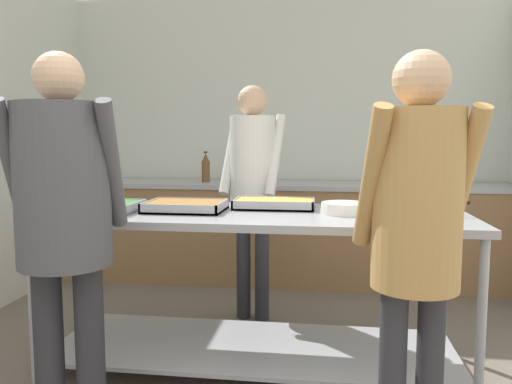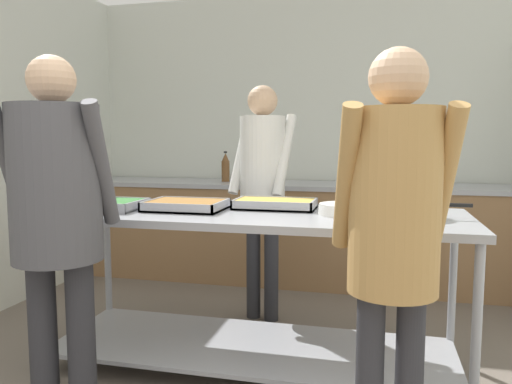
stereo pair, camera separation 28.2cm
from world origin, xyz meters
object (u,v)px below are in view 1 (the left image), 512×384
(cook_behind_counter, at_px, (253,175))
(water_bottle, at_px, (206,168))
(serving_tray_roast, at_px, (186,206))
(serving_tray_greens, at_px, (100,207))
(guest_serving_left, at_px, (64,205))
(serving_tray_vegetables, at_px, (274,204))
(guest_serving_right, at_px, (416,217))
(plate_stack, at_px, (344,208))
(sauce_pan, at_px, (415,207))

(cook_behind_counter, height_order, water_bottle, cook_behind_counter)
(serving_tray_roast, relative_size, water_bottle, 1.53)
(water_bottle, bearing_deg, serving_tray_roast, -79.83)
(serving_tray_greens, bearing_deg, guest_serving_left, -78.30)
(serving_tray_vegetables, bearing_deg, serving_tray_greens, -164.69)
(serving_tray_roast, height_order, water_bottle, water_bottle)
(serving_tray_greens, relative_size, guest_serving_right, 0.26)
(guest_serving_right, height_order, cook_behind_counter, cook_behind_counter)
(serving_tray_roast, bearing_deg, plate_stack, 1.17)
(water_bottle, bearing_deg, cook_behind_counter, -59.98)
(serving_tray_vegetables, bearing_deg, sauce_pan, -12.67)
(serving_tray_greens, relative_size, plate_stack, 1.69)
(serving_tray_roast, xyz_separation_m, guest_serving_right, (1.11, -0.76, 0.08))
(serving_tray_vegetables, relative_size, guest_serving_right, 0.29)
(serving_tray_roast, bearing_deg, serving_tray_greens, -169.46)
(serving_tray_greens, height_order, cook_behind_counter, cook_behind_counter)
(serving_tray_greens, xyz_separation_m, serving_tray_roast, (0.46, 0.09, 0.00))
(guest_serving_left, bearing_deg, plate_stack, 30.63)
(sauce_pan, bearing_deg, water_bottle, 131.02)
(guest_serving_left, relative_size, cook_behind_counter, 1.00)
(plate_stack, bearing_deg, cook_behind_counter, 128.51)
(guest_serving_left, height_order, water_bottle, guest_serving_left)
(serving_tray_greens, height_order, water_bottle, water_bottle)
(serving_tray_roast, distance_m, water_bottle, 1.83)
(cook_behind_counter, bearing_deg, guest_serving_right, -61.23)
(serving_tray_greens, distance_m, serving_tray_roast, 0.47)
(guest_serving_left, bearing_deg, serving_tray_vegetables, 46.81)
(sauce_pan, xyz_separation_m, water_bottle, (-1.56, 1.79, 0.09))
(sauce_pan, xyz_separation_m, cook_behind_counter, (-0.97, 0.78, 0.10))
(serving_tray_greens, distance_m, cook_behind_counter, 1.14)
(guest_serving_left, distance_m, guest_serving_right, 1.45)
(guest_serving_right, xyz_separation_m, water_bottle, (-1.43, 2.56, 0.03))
(serving_tray_vegetables, xyz_separation_m, plate_stack, (0.39, -0.15, 0.00))
(serving_tray_vegetables, distance_m, water_bottle, 1.81)
(plate_stack, bearing_deg, serving_tray_roast, -178.83)
(serving_tray_greens, xyz_separation_m, guest_serving_right, (1.57, -0.68, 0.08))
(serving_tray_roast, height_order, guest_serving_left, guest_serving_left)
(serving_tray_vegetables, xyz_separation_m, sauce_pan, (0.76, -0.17, 0.02))
(serving_tray_vegetables, bearing_deg, plate_stack, -21.44)
(serving_tray_roast, relative_size, cook_behind_counter, 0.26)
(guest_serving_left, height_order, cook_behind_counter, cook_behind_counter)
(serving_tray_roast, distance_m, guest_serving_right, 1.35)
(cook_behind_counter, bearing_deg, serving_tray_greens, -129.87)
(serving_tray_vegetables, distance_m, guest_serving_right, 1.13)
(serving_tray_greens, relative_size, guest_serving_left, 0.26)
(sauce_pan, bearing_deg, serving_tray_roast, -179.94)
(sauce_pan, distance_m, guest_serving_right, 0.78)
(sauce_pan, bearing_deg, cook_behind_counter, 141.29)
(serving_tray_greens, bearing_deg, serving_tray_roast, 10.54)
(serving_tray_roast, xyz_separation_m, plate_stack, (0.87, 0.02, 0.00))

